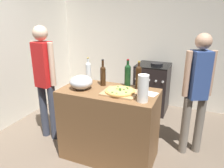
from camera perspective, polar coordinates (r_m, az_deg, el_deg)
name	(u,v)px	position (r m, az deg, el deg)	size (l,w,h in m)	color
ground_plane	(114,130)	(3.62, 0.64, -12.05)	(3.98, 3.22, 0.02)	#6B5B4C
kitchen_wall_rear	(140,40)	(4.43, 7.49, 11.56)	(3.98, 0.10, 2.60)	silver
kitchen_wall_left	(23,44)	(4.13, -22.61, 9.78)	(0.10, 3.22, 2.60)	silver
counter	(109,125)	(2.80, -0.81, -10.72)	(1.19, 0.61, 0.94)	brown
cutting_board	(120,93)	(2.50, 2.13, -2.29)	(0.40, 0.32, 0.02)	tan
pizza	(120,91)	(2.50, 2.14, -1.84)	(0.35, 0.35, 0.03)	tan
mixing_bowl	(81,82)	(2.65, -8.17, 0.50)	(0.28, 0.28, 0.17)	#B2B2B7
paper_towel_roll	(143,88)	(2.25, 8.25, -1.17)	(0.12, 0.12, 0.30)	white
wine_bottle_amber	(103,75)	(2.73, -2.43, 2.52)	(0.07, 0.07, 0.34)	#331E0F
wine_bottle_clear	(128,74)	(2.71, 4.17, 2.59)	(0.08, 0.08, 0.35)	#143819
wine_bottle_dark	(88,71)	(2.90, -6.28, 3.45)	(0.07, 0.07, 0.33)	silver
wine_bottle_green	(138,76)	(2.63, 7.04, 2.03)	(0.07, 0.07, 0.35)	#331E0F
recipe_sheet	(148,93)	(2.54, 9.53, -2.44)	(0.21, 0.15, 0.00)	white
stove	(152,88)	(4.16, 10.59, -1.00)	(0.60, 0.59, 0.96)	black
person_in_stripes	(45,77)	(3.18, -17.44, 1.84)	(0.38, 0.22, 1.67)	#383D4C
person_in_red	(197,89)	(2.90, 21.69, -1.13)	(0.35, 0.28, 1.61)	slate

